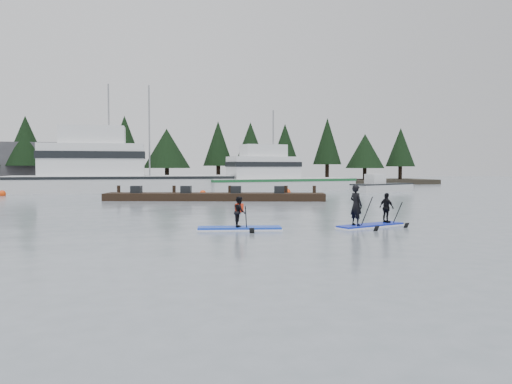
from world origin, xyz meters
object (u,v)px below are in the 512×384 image
object	(u,v)px
floating_dock	(215,197)
fishing_boat_medium	(276,184)
paddleboard_solo	(240,220)
paddleboard_duo	(370,212)
fishing_boat_large	(114,182)

from	to	relation	value
floating_dock	fishing_boat_medium	bearing A→B (deg)	73.42
paddleboard_solo	fishing_boat_medium	bearing A→B (deg)	81.65
paddleboard_solo	paddleboard_duo	bearing A→B (deg)	6.81
fishing_boat_medium	paddleboard_solo	size ratio (longest dim) A/B	4.75
fishing_boat_large	paddleboard_solo	bearing A→B (deg)	-77.72
fishing_boat_large	floating_dock	bearing A→B (deg)	-60.64
fishing_boat_large	fishing_boat_medium	xyz separation A→B (m)	(15.40, -1.57, -0.24)
fishing_boat_large	paddleboard_duo	xyz separation A→B (m)	(9.29, -30.75, -0.27)
fishing_boat_medium	paddleboard_duo	size ratio (longest dim) A/B	4.91
fishing_boat_large	paddleboard_duo	bearing A→B (deg)	-68.71
paddleboard_duo	fishing_boat_large	bearing A→B (deg)	90.33
paddleboard_solo	floating_dock	bearing A→B (deg)	94.53
fishing_boat_medium	fishing_boat_large	bearing A→B (deg)	168.52
fishing_boat_large	fishing_boat_medium	bearing A→B (deg)	-1.34
fishing_boat_large	floating_dock	world-z (taller)	fishing_boat_large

